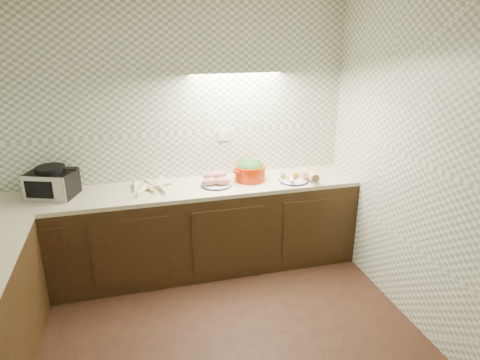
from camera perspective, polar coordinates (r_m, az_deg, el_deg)
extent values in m
cube|color=gray|center=(4.27, -9.32, 5.20)|extent=(3.60, 0.05, 2.60)
cube|color=gray|center=(3.36, 26.19, -0.82)|extent=(0.05, 3.60, 2.60)
cube|color=beige|center=(4.36, -2.12, 6.04)|extent=(0.13, 0.01, 0.12)
cube|color=black|center=(4.32, -8.29, -6.92)|extent=(3.60, 0.60, 0.86)
cube|color=beige|center=(4.14, -8.60, -1.37)|extent=(3.60, 0.60, 0.04)
cube|color=black|center=(4.22, -23.72, -0.45)|extent=(0.48, 0.42, 0.24)
cube|color=#A3A3A7|center=(4.10, -24.73, -1.20)|extent=(0.37, 0.15, 0.24)
cube|color=black|center=(4.10, -24.73, -1.20)|extent=(0.24, 0.10, 0.16)
cylinder|color=black|center=(4.18, -23.99, 1.36)|extent=(0.33, 0.33, 0.04)
cone|color=beige|center=(4.03, -10.15, -1.37)|extent=(0.06, 0.23, 0.05)
cone|color=beige|center=(4.15, -11.01, -0.74)|extent=(0.11, 0.25, 0.06)
cone|color=beige|center=(4.01, -10.40, -1.51)|extent=(0.20, 0.12, 0.05)
cone|color=beige|center=(4.12, -10.19, -0.92)|extent=(0.25, 0.13, 0.04)
cone|color=beige|center=(4.16, -12.80, -0.94)|extent=(0.21, 0.14, 0.04)
cone|color=beige|center=(4.04, -11.52, -1.19)|extent=(0.23, 0.19, 0.05)
cone|color=beige|center=(4.12, -12.71, -0.82)|extent=(0.10, 0.24, 0.04)
cone|color=beige|center=(4.10, -10.14, -0.70)|extent=(0.15, 0.23, 0.05)
cylinder|color=#141338|center=(4.16, -3.18, -0.67)|extent=(0.30, 0.30, 0.01)
cylinder|color=silver|center=(4.16, -3.18, -0.64)|extent=(0.28, 0.28, 0.02)
ellipsoid|color=#C36F67|center=(4.11, -4.04, -0.21)|extent=(0.17, 0.10, 0.08)
ellipsoid|color=#C36F67|center=(4.12, -2.39, -0.14)|extent=(0.17, 0.10, 0.08)
ellipsoid|color=#C36F67|center=(4.19, -3.31, 0.21)|extent=(0.17, 0.10, 0.08)
ellipsoid|color=#C36F67|center=(4.15, -3.86, 0.62)|extent=(0.17, 0.10, 0.08)
ellipsoid|color=#C36F67|center=(4.17, -2.72, 0.75)|extent=(0.17, 0.10, 0.08)
cylinder|color=black|center=(4.29, -3.21, 0.32)|extent=(0.15, 0.15, 0.06)
sphere|color=maroon|center=(4.27, -3.43, 0.91)|extent=(0.08, 0.08, 0.08)
sphere|color=silver|center=(4.30, -2.85, 0.87)|extent=(0.05, 0.05, 0.05)
cylinder|color=#AE2501|center=(4.28, 1.33, 0.98)|extent=(0.41, 0.41, 0.15)
cube|color=#AE2501|center=(4.16, -0.44, 1.06)|extent=(0.06, 0.08, 0.02)
cube|color=#AE2501|center=(4.37, 3.02, 1.99)|extent=(0.06, 0.08, 0.02)
ellipsoid|color=#2D6327|center=(4.26, 1.34, 1.77)|extent=(0.28, 0.28, 0.15)
cylinder|color=#141338|center=(4.30, 7.14, -0.10)|extent=(0.29, 0.29, 0.01)
cylinder|color=silver|center=(4.30, 7.14, -0.07)|extent=(0.28, 0.28, 0.02)
cone|color=orange|center=(4.29, 6.48, 0.25)|extent=(0.16, 0.12, 0.03)
cone|color=orange|center=(4.30, 7.10, 0.31)|extent=(0.14, 0.15, 0.03)
cone|color=orange|center=(4.30, 7.08, 0.27)|extent=(0.17, 0.10, 0.03)
cone|color=orange|center=(4.32, 7.18, 0.64)|extent=(0.14, 0.15, 0.03)
cone|color=orange|center=(4.29, 6.91, 0.49)|extent=(0.14, 0.15, 0.03)
cone|color=orange|center=(4.30, 7.21, 0.52)|extent=(0.17, 0.08, 0.03)
cylinder|color=white|center=(4.23, 6.87, 0.07)|extent=(0.09, 0.19, 0.05)
cylinder|color=#498336|center=(4.34, 5.73, 0.64)|extent=(0.08, 0.12, 0.05)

